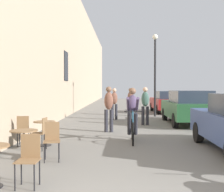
{
  "coord_description": "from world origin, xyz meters",
  "views": [
    {
      "loc": [
        -0.04,
        -2.95,
        1.7
      ],
      "look_at": [
        -0.49,
        13.49,
        1.25
      ],
      "focal_mm": 46.6,
      "sensor_mm": 36.0,
      "label": 1
    }
  ],
  "objects_px": {
    "cafe_table_mid": "(24,139)",
    "parked_car_second": "(188,107)",
    "cafe_chair_near_toward_wall": "(29,157)",
    "cafe_table_far": "(44,128)",
    "cafe_chair_mid_toward_street": "(52,138)",
    "cafe_chair_far_toward_street": "(24,128)",
    "cafe_chair_far_toward_wall": "(41,131)",
    "pedestrian_far": "(114,102)",
    "pedestrian_mid": "(145,104)",
    "street_lamp": "(155,64)",
    "parked_car_third": "(167,101)",
    "pedestrian_furthest": "(130,100)",
    "cyclist_on_bicycle": "(133,116)",
    "pedestrian_near": "(109,106)"
  },
  "relations": [
    {
      "from": "cafe_table_mid",
      "to": "street_lamp",
      "type": "distance_m",
      "value": 11.85
    },
    {
      "from": "cafe_chair_far_toward_street",
      "to": "pedestrian_far",
      "type": "xyz_separation_m",
      "value": [
        2.52,
        7.17,
        0.43
      ]
    },
    {
      "from": "pedestrian_mid",
      "to": "cafe_chair_far_toward_wall",
      "type": "bearing_deg",
      "value": -121.22
    },
    {
      "from": "cafe_chair_mid_toward_street",
      "to": "parked_car_third",
      "type": "xyz_separation_m",
      "value": [
        4.8,
        13.29,
        0.26
      ]
    },
    {
      "from": "cyclist_on_bicycle",
      "to": "pedestrian_near",
      "type": "distance_m",
      "value": 2.1
    },
    {
      "from": "cafe_chair_mid_toward_street",
      "to": "street_lamp",
      "type": "distance_m",
      "value": 11.56
    },
    {
      "from": "pedestrian_furthest",
      "to": "parked_car_third",
      "type": "height_order",
      "value": "pedestrian_furthest"
    },
    {
      "from": "cafe_table_mid",
      "to": "pedestrian_far",
      "type": "xyz_separation_m",
      "value": [
        1.94,
        8.9,
        0.43
      ]
    },
    {
      "from": "cafe_table_mid",
      "to": "parked_car_second",
      "type": "height_order",
      "value": "parked_car_second"
    },
    {
      "from": "cafe_chair_mid_toward_street",
      "to": "cafe_chair_far_toward_wall",
      "type": "bearing_deg",
      "value": 116.77
    },
    {
      "from": "cyclist_on_bicycle",
      "to": "parked_car_third",
      "type": "distance_m",
      "value": 11.14
    },
    {
      "from": "pedestrian_mid",
      "to": "street_lamp",
      "type": "distance_m",
      "value": 4.7
    },
    {
      "from": "cafe_table_far",
      "to": "parked_car_second",
      "type": "distance_m",
      "value": 7.55
    },
    {
      "from": "cafe_table_mid",
      "to": "street_lamp",
      "type": "xyz_separation_m",
      "value": [
        4.33,
        10.72,
        2.59
      ]
    },
    {
      "from": "pedestrian_furthest",
      "to": "cafe_table_mid",
      "type": "bearing_deg",
      "value": -104.48
    },
    {
      "from": "pedestrian_mid",
      "to": "street_lamp",
      "type": "xyz_separation_m",
      "value": [
        0.94,
        4.08,
        2.12
      ]
    },
    {
      "from": "pedestrian_near",
      "to": "pedestrian_furthest",
      "type": "distance_m",
      "value": 6.73
    },
    {
      "from": "cafe_table_far",
      "to": "street_lamp",
      "type": "bearing_deg",
      "value": 64.16
    },
    {
      "from": "cafe_chair_far_toward_street",
      "to": "cafe_chair_far_toward_wall",
      "type": "distance_m",
      "value": 0.86
    },
    {
      "from": "cafe_chair_mid_toward_street",
      "to": "cafe_chair_far_toward_wall",
      "type": "distance_m",
      "value": 1.24
    },
    {
      "from": "cafe_chair_far_toward_wall",
      "to": "pedestrian_far",
      "type": "height_order",
      "value": "pedestrian_far"
    },
    {
      "from": "cafe_chair_far_toward_wall",
      "to": "pedestrian_near",
      "type": "relative_size",
      "value": 0.51
    },
    {
      "from": "cafe_chair_near_toward_wall",
      "to": "cyclist_on_bicycle",
      "type": "distance_m",
      "value": 4.75
    },
    {
      "from": "cafe_table_mid",
      "to": "cafe_chair_mid_toward_street",
      "type": "relative_size",
      "value": 0.81
    },
    {
      "from": "cafe_chair_near_toward_wall",
      "to": "street_lamp",
      "type": "xyz_separation_m",
      "value": [
        3.66,
        12.45,
        2.59
      ]
    },
    {
      "from": "cafe_chair_near_toward_wall",
      "to": "cafe_chair_far_toward_wall",
      "type": "xyz_separation_m",
      "value": [
        -0.58,
        2.91,
        0.0
      ]
    },
    {
      "from": "cafe_chair_mid_toward_street",
      "to": "cafe_table_far",
      "type": "relative_size",
      "value": 1.24
    },
    {
      "from": "pedestrian_near",
      "to": "pedestrian_mid",
      "type": "relative_size",
      "value": 1.01
    },
    {
      "from": "cyclist_on_bicycle",
      "to": "pedestrian_far",
      "type": "relative_size",
      "value": 1.04
    },
    {
      "from": "cafe_chair_near_toward_wall",
      "to": "pedestrian_furthest",
      "type": "distance_m",
      "value": 13.07
    },
    {
      "from": "cafe_chair_far_toward_street",
      "to": "parked_car_third",
      "type": "xyz_separation_m",
      "value": [
        6.03,
        11.64,
        0.26
      ]
    },
    {
      "from": "cafe_chair_near_toward_wall",
      "to": "cafe_chair_far_toward_street",
      "type": "xyz_separation_m",
      "value": [
        -1.25,
        3.46,
        0.0
      ]
    },
    {
      "from": "cafe_chair_near_toward_wall",
      "to": "cafe_table_far",
      "type": "distance_m",
      "value": 3.59
    },
    {
      "from": "cafe_table_mid",
      "to": "street_lamp",
      "type": "bearing_deg",
      "value": 68.01
    },
    {
      "from": "pedestrian_far",
      "to": "parked_car_second",
      "type": "relative_size",
      "value": 0.38
    },
    {
      "from": "pedestrian_far",
      "to": "street_lamp",
      "type": "distance_m",
      "value": 3.7
    },
    {
      "from": "cafe_table_mid",
      "to": "pedestrian_furthest",
      "type": "relative_size",
      "value": 0.43
    },
    {
      "from": "pedestrian_near",
      "to": "street_lamp",
      "type": "bearing_deg",
      "value": 67.92
    },
    {
      "from": "cafe_chair_near_toward_wall",
      "to": "cafe_chair_far_toward_street",
      "type": "bearing_deg",
      "value": 109.89
    },
    {
      "from": "cafe_chair_far_toward_wall",
      "to": "cyclist_on_bicycle",
      "type": "bearing_deg",
      "value": 28.75
    },
    {
      "from": "pedestrian_near",
      "to": "pedestrian_mid",
      "type": "xyz_separation_m",
      "value": [
        1.59,
        2.14,
        -0.01
      ]
    },
    {
      "from": "cafe_chair_near_toward_wall",
      "to": "cafe_table_mid",
      "type": "height_order",
      "value": "cafe_chair_near_toward_wall"
    },
    {
      "from": "cafe_chair_far_toward_street",
      "to": "pedestrian_furthest",
      "type": "distance_m",
      "value": 10.05
    },
    {
      "from": "cafe_chair_far_toward_wall",
      "to": "pedestrian_furthest",
      "type": "height_order",
      "value": "pedestrian_furthest"
    },
    {
      "from": "cafe_chair_near_toward_wall",
      "to": "cafe_table_far",
      "type": "relative_size",
      "value": 1.24
    },
    {
      "from": "pedestrian_far",
      "to": "cafe_table_mid",
      "type": "bearing_deg",
      "value": -102.3
    },
    {
      "from": "cafe_chair_mid_toward_street",
      "to": "cafe_chair_far_toward_street",
      "type": "xyz_separation_m",
      "value": [
        -1.23,
        1.65,
        0.0
      ]
    },
    {
      "from": "cafe_table_mid",
      "to": "cafe_chair_far_toward_wall",
      "type": "xyz_separation_m",
      "value": [
        0.09,
        1.18,
        -0.0
      ]
    },
    {
      "from": "pedestrian_far",
      "to": "parked_car_third",
      "type": "distance_m",
      "value": 5.68
    },
    {
      "from": "cafe_chair_near_toward_wall",
      "to": "cafe_chair_mid_toward_street",
      "type": "height_order",
      "value": "same"
    }
  ]
}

